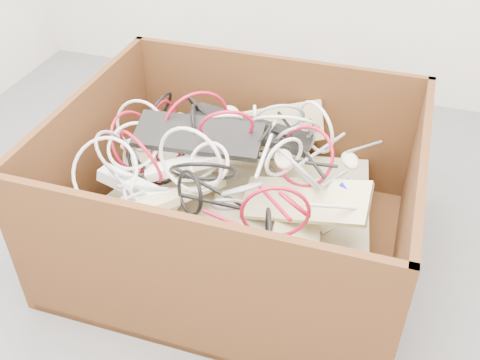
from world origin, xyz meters
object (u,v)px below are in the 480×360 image
(power_strip_left, at_px, (185,165))
(power_strip_right, at_px, (139,188))
(cardboard_box, at_px, (234,217))
(vga_plug, at_px, (348,187))

(power_strip_left, relative_size, power_strip_right, 0.94)
(power_strip_right, bearing_deg, cardboard_box, 34.99)
(cardboard_box, xyz_separation_m, power_strip_left, (-0.16, -0.04, 0.22))
(power_strip_right, bearing_deg, vga_plug, 21.99)
(vga_plug, bearing_deg, cardboard_box, -148.91)
(cardboard_box, bearing_deg, vga_plug, 3.93)
(cardboard_box, distance_m, power_strip_right, 0.36)
(cardboard_box, distance_m, vga_plug, 0.43)
(power_strip_left, xyz_separation_m, vga_plug, (0.53, 0.06, -0.01))
(power_strip_right, bearing_deg, power_strip_left, 48.91)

